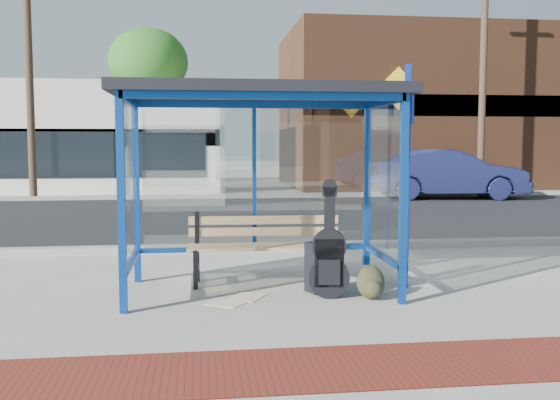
{
  "coord_description": "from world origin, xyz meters",
  "views": [
    {
      "loc": [
        -0.69,
        -7.28,
        1.75
      ],
      "look_at": [
        0.27,
        0.2,
        1.08
      ],
      "focal_mm": 40.0,
      "sensor_mm": 36.0,
      "label": 1
    }
  ],
  "objects": [
    {
      "name": "street_asphalt",
      "position": [
        0.0,
        8.0,
        0.0
      ],
      "size": [
        60.0,
        10.0,
        0.0
      ],
      "primitive_type": "cube",
      "color": "black",
      "rests_on": "ground"
    },
    {
      "name": "newspaper_c",
      "position": [
        -0.18,
        -0.25,
        0.0
      ],
      "size": [
        0.48,
        0.52,
        0.01
      ],
      "primitive_type": "cube",
      "rotation": [
        0.0,
        0.0,
        1.05
      ],
      "color": "white",
      "rests_on": "ground"
    },
    {
      "name": "far_sidewalk",
      "position": [
        0.0,
        15.0,
        0.0
      ],
      "size": [
        60.0,
        4.0,
        0.01
      ],
      "primitive_type": "cube",
      "color": "#B2ADA0",
      "rests_on": "ground"
    },
    {
      "name": "utility_pole_east",
      "position": [
        9.0,
        13.4,
        4.11
      ],
      "size": [
        1.6,
        0.24,
        8.0
      ],
      "color": "#4C3826",
      "rests_on": "ground"
    },
    {
      "name": "fire_hydrant",
      "position": [
        10.65,
        14.16,
        0.36
      ],
      "size": [
        0.29,
        0.2,
        0.66
      ],
      "rotation": [
        0.0,
        0.0,
        0.02
      ],
      "color": "#AE0C10",
      "rests_on": "ground"
    },
    {
      "name": "parked_car",
      "position": [
        7.31,
        12.07,
        0.8
      ],
      "size": [
        5.04,
        2.28,
        1.6
      ],
      "primitive_type": "imported",
      "rotation": [
        0.0,
        0.0,
        1.45
      ],
      "color": "#1C214E",
      "rests_on": "ground"
    },
    {
      "name": "suitcase",
      "position": [
        0.74,
        -0.09,
        0.3
      ],
      "size": [
        0.44,
        0.36,
        0.66
      ],
      "rotation": [
        0.0,
        0.0,
        0.38
      ],
      "color": "black",
      "rests_on": "ground"
    },
    {
      "name": "guitar_bag",
      "position": [
        0.76,
        -0.38,
        0.47
      ],
      "size": [
        0.48,
        0.21,
        1.28
      ],
      "rotation": [
        0.0,
        0.0,
        -0.16
      ],
      "color": "black",
      "rests_on": "ground"
    },
    {
      "name": "newspaper_a",
      "position": [
        -0.51,
        0.2,
        0.0
      ],
      "size": [
        0.42,
        0.38,
        0.01
      ],
      "primitive_type": "cube",
      "rotation": [
        0.0,
        0.0,
        0.34
      ],
      "color": "white",
      "rests_on": "ground"
    },
    {
      "name": "utility_pole_west",
      "position": [
        -6.0,
        13.4,
        4.11
      ],
      "size": [
        1.6,
        0.24,
        8.0
      ],
      "color": "#4C3826",
      "rests_on": "ground"
    },
    {
      "name": "brick_paver_strip",
      "position": [
        0.0,
        -2.6,
        0.01
      ],
      "size": [
        60.0,
        1.0,
        0.01
      ],
      "primitive_type": "cube",
      "color": "maroon",
      "rests_on": "ground"
    },
    {
      "name": "newspaper_b",
      "position": [
        -0.43,
        -0.5,
        0.0
      ],
      "size": [
        0.49,
        0.47,
        0.01
      ],
      "primitive_type": "cube",
      "rotation": [
        0.0,
        0.0,
        -0.61
      ],
      "color": "white",
      "rests_on": "ground"
    },
    {
      "name": "storefront_brown",
      "position": [
        8.0,
        18.49,
        3.2
      ],
      "size": [
        10.0,
        7.08,
        6.4
      ],
      "color": "#59331E",
      "rests_on": "ground"
    },
    {
      "name": "curb_far",
      "position": [
        0.0,
        13.1,
        0.06
      ],
      "size": [
        60.0,
        0.25,
        0.12
      ],
      "primitive_type": "cube",
      "color": "gray",
      "rests_on": "ground"
    },
    {
      "name": "tree_mid",
      "position": [
        -3.0,
        22.0,
        5.45
      ],
      "size": [
        3.6,
        3.6,
        7.03
      ],
      "color": "#4C3826",
      "rests_on": "ground"
    },
    {
      "name": "backpack",
      "position": [
        1.22,
        -0.51,
        0.18
      ],
      "size": [
        0.33,
        0.3,
        0.39
      ],
      "rotation": [
        0.0,
        0.0,
        0.01
      ],
      "color": "#2E2D19",
      "rests_on": "ground"
    },
    {
      "name": "bench",
      "position": [
        0.1,
        0.47,
        0.51
      ],
      "size": [
        1.94,
        0.56,
        0.91
      ],
      "rotation": [
        0.0,
        0.0,
        -0.05
      ],
      "color": "black",
      "rests_on": "ground"
    },
    {
      "name": "curb_near",
      "position": [
        0.0,
        2.9,
        0.06
      ],
      "size": [
        60.0,
        0.25,
        0.12
      ],
      "primitive_type": "cube",
      "color": "gray",
      "rests_on": "ground"
    },
    {
      "name": "ground",
      "position": [
        0.0,
        0.0,
        0.0
      ],
      "size": [
        120.0,
        120.0,
        0.0
      ],
      "primitive_type": "plane",
      "color": "#B2ADA0",
      "rests_on": "ground"
    },
    {
      "name": "tree_right",
      "position": [
        12.5,
        22.0,
        5.45
      ],
      "size": [
        3.6,
        3.6,
        7.03
      ],
      "color": "#4C3826",
      "rests_on": "ground"
    },
    {
      "name": "sign_post",
      "position": [
        1.81,
        0.04,
        1.52
      ],
      "size": [
        0.18,
        0.32,
        2.71
      ],
      "rotation": [
        0.0,
        0.0,
        -0.42
      ],
      "color": "navy",
      "rests_on": "ground"
    },
    {
      "name": "bus_shelter",
      "position": [
        0.0,
        0.07,
        2.07
      ],
      "size": [
        3.3,
        1.8,
        2.42
      ],
      "color": "#0D3F98",
      "rests_on": "ground"
    }
  ]
}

